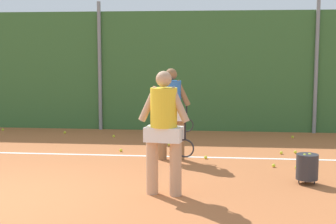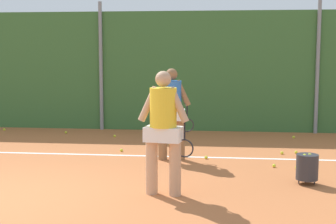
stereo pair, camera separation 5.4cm
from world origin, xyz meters
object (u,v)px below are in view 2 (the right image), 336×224
object	(u,v)px
tennis_ball_1	(296,152)
tennis_ball_3	(121,150)
tennis_ball_11	(274,166)
tennis_ball_4	(297,168)
tennis_ball_9	(170,145)
player_foreground_near	(163,126)
ball_hopper	(307,167)
tennis_ball_10	(294,137)
tennis_ball_2	(206,157)
tennis_ball_6	(315,166)
tennis_ball_0	(115,136)
tennis_ball_8	(4,129)
tennis_ball_5	(282,153)
tennis_ball_12	(66,132)
player_midcourt	(172,109)

from	to	relation	value
tennis_ball_1	tennis_ball_3	bearing A→B (deg)	-176.90
tennis_ball_3	tennis_ball_11	distance (m)	3.36
tennis_ball_4	tennis_ball_11	bearing A→B (deg)	165.97
tennis_ball_9	player_foreground_near	bearing A→B (deg)	-85.32
ball_hopper	tennis_ball_10	distance (m)	4.38
tennis_ball_2	tennis_ball_6	distance (m)	2.12
tennis_ball_3	tennis_ball_9	size ratio (longest dim) A/B	1.00
tennis_ball_9	tennis_ball_0	bearing A→B (deg)	146.52
player_foreground_near	tennis_ball_4	xyz separation A→B (m)	(2.27, 1.89, -1.03)
tennis_ball_3	tennis_ball_4	world-z (taller)	same
tennis_ball_8	tennis_ball_11	world-z (taller)	same
tennis_ball_6	tennis_ball_11	bearing A→B (deg)	-173.87
tennis_ball_5	tennis_ball_12	world-z (taller)	same
tennis_ball_9	tennis_ball_10	distance (m)	3.27
tennis_ball_1	tennis_ball_4	size ratio (longest dim) A/B	1.00
player_foreground_near	tennis_ball_4	distance (m)	3.13
tennis_ball_1	tennis_ball_2	xyz separation A→B (m)	(-1.89, -0.74, 0.00)
tennis_ball_11	tennis_ball_12	world-z (taller)	same
tennis_ball_6	tennis_ball_11	xyz separation A→B (m)	(-0.76, -0.08, 0.00)
tennis_ball_1	tennis_ball_5	distance (m)	0.33
player_foreground_near	tennis_ball_2	world-z (taller)	player_foreground_near
tennis_ball_1	tennis_ball_9	size ratio (longest dim) A/B	1.00
tennis_ball_9	tennis_ball_5	bearing A→B (deg)	-14.62
tennis_ball_3	tennis_ball_6	world-z (taller)	same
ball_hopper	tennis_ball_12	distance (m)	7.09
tennis_ball_1	tennis_ball_10	bearing A→B (deg)	83.81
tennis_ball_1	tennis_ball_10	xyz separation A→B (m)	(0.20, 1.89, 0.00)
player_foreground_near	tennis_ball_3	bearing A→B (deg)	121.19
tennis_ball_4	tennis_ball_10	distance (m)	3.34
tennis_ball_6	player_foreground_near	bearing A→B (deg)	-141.57
tennis_ball_12	tennis_ball_4	bearing A→B (deg)	-31.56
player_foreground_near	tennis_ball_6	xyz separation A→B (m)	(2.62, 2.08, -1.03)
player_foreground_near	tennis_ball_11	world-z (taller)	player_foreground_near
player_midcourt	tennis_ball_2	distance (m)	1.22
tennis_ball_2	tennis_ball_10	size ratio (longest dim) A/B	1.00
tennis_ball_3	tennis_ball_5	xyz separation A→B (m)	(3.45, 0.10, 0.00)
tennis_ball_1	tennis_ball_11	xyz separation A→B (m)	(-0.59, -1.33, 0.00)
tennis_ball_9	tennis_ball_8	bearing A→B (deg)	160.32
tennis_ball_3	tennis_ball_10	bearing A→B (deg)	27.86
ball_hopper	player_foreground_near	bearing A→B (deg)	-159.37
player_midcourt	tennis_ball_2	size ratio (longest dim) A/B	27.88
tennis_ball_0	tennis_ball_8	bearing A→B (deg)	167.86
player_midcourt	tennis_ball_6	distance (m)	2.95
tennis_ball_3	tennis_ball_6	xyz separation A→B (m)	(3.92, -1.04, 0.00)
player_foreground_near	tennis_ball_5	distance (m)	4.00
tennis_ball_0	tennis_ball_4	distance (m)	5.07
player_foreground_near	tennis_ball_8	world-z (taller)	player_foreground_near
tennis_ball_0	tennis_ball_5	world-z (taller)	same
tennis_ball_10	tennis_ball_12	distance (m)	5.91
tennis_ball_12	tennis_ball_5	bearing A→B (deg)	-20.97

